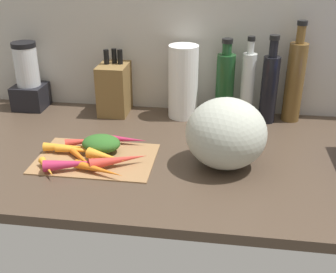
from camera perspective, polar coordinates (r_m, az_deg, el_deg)
name	(u,v)px	position (r cm, az deg, el deg)	size (l,w,h in cm)	color
ground_plane	(182,156)	(135.66, 1.95, -2.60)	(170.00, 80.00, 3.00)	#47382B
wall_back	(195,33)	(161.33, 3.66, 13.87)	(170.00, 3.00, 60.00)	#BCB7AD
cutting_board	(96,158)	(132.08, -9.76, -2.88)	(36.46, 24.32, 0.80)	#997047
carrot_0	(106,157)	(127.59, -8.39, -2.77)	(3.45, 3.45, 12.78)	orange
carrot_1	(74,164)	(125.39, -12.66, -3.66)	(3.54, 3.54, 17.53)	#B2264C
carrot_2	(79,150)	(134.05, -12.05, -1.83)	(2.59, 2.59, 15.12)	orange
carrot_3	(83,159)	(128.95, -11.55, -3.06)	(2.08, 2.08, 16.52)	orange
carrot_4	(67,147)	(136.46, -13.53, -1.42)	(2.83, 2.83, 15.17)	orange
carrot_5	(99,170)	(122.06, -9.38, -4.47)	(2.57, 2.57, 16.23)	orange
carrot_6	(126,139)	(138.69, -5.80, -0.39)	(2.63, 2.63, 14.31)	#B2264C
carrot_7	(84,141)	(139.27, -11.37, -0.64)	(2.77, 2.77, 12.09)	red
carrot_8	(47,168)	(126.76, -16.13, -4.09)	(2.22, 2.22, 10.70)	orange
carrot_9	(119,160)	(125.38, -6.73, -3.19)	(3.48, 3.48, 17.48)	red
carrot_greens_pile	(101,143)	(134.05, -9.08, -0.95)	(12.26, 9.43, 5.19)	#2D6023
winter_squash	(226,134)	(123.34, 7.90, 0.41)	(23.79, 22.42, 21.13)	#B2B7A8
knife_block	(115,88)	(163.64, -7.28, 6.56)	(10.79, 15.29, 24.71)	brown
blender_appliance	(29,80)	(175.17, -18.46, 7.26)	(12.14, 12.14, 26.47)	black
paper_towel_roll	(183,82)	(157.09, 2.08, 7.43)	(10.99, 10.99, 27.39)	white
bottle_0	(225,84)	(157.77, 7.75, 7.04)	(6.85, 6.85, 30.01)	#19421E
bottle_1	(248,85)	(157.06, 10.78, 6.87)	(5.10, 5.10, 31.25)	silver
bottle_2	(269,87)	(156.65, 13.64, 6.59)	(6.10, 6.10, 32.09)	black
bottle_3	(295,80)	(159.91, 16.88, 7.36)	(6.66, 6.66, 36.74)	brown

